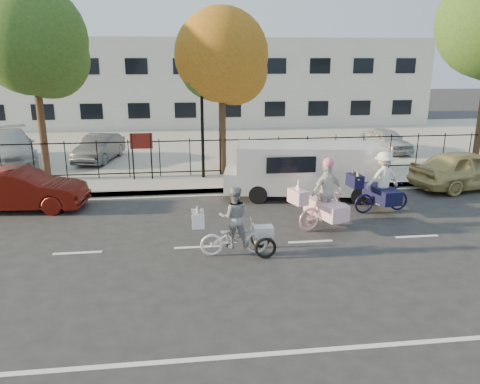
{
  "coord_description": "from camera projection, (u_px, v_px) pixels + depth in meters",
  "views": [
    {
      "loc": [
        -0.31,
        -11.26,
        4.7
      ],
      "look_at": [
        1.26,
        1.2,
        1.1
      ],
      "focal_mm": 35.0,
      "sensor_mm": 36.0,
      "label": 1
    }
  ],
  "objects": [
    {
      "name": "iron_fence",
      "position": [
        190.0,
        157.0,
        18.69
      ],
      "size": [
        58.0,
        0.06,
        1.5
      ],
      "primitive_type": null,
      "color": "black",
      "rests_on": "sidewalk"
    },
    {
      "name": "bull_bike",
      "position": [
        381.0,
        188.0,
        14.66
      ],
      "size": [
        2.13,
        1.47,
        1.94
      ],
      "rotation": [
        0.0,
        0.0,
        1.7
      ],
      "color": "#120F33",
      "rests_on": "ground"
    },
    {
      "name": "tree_west",
      "position": [
        37.0,
        45.0,
        17.04
      ],
      "size": [
        4.01,
        4.01,
        7.35
      ],
      "color": "#442D1D",
      "rests_on": "ground"
    },
    {
      "name": "white_van",
      "position": [
        304.0,
        169.0,
        16.13
      ],
      "size": [
        5.5,
        2.54,
        1.87
      ],
      "rotation": [
        0.0,
        0.0,
        -0.16
      ],
      "color": "silver",
      "rests_on": "ground"
    },
    {
      "name": "lot_car_a",
      "position": [
        10.0,
        147.0,
        20.85
      ],
      "size": [
        3.65,
        5.42,
        1.46
      ],
      "primitive_type": "imported",
      "rotation": [
        0.0,
        0.0,
        0.35
      ],
      "color": "#ADB1B5",
      "rests_on": "parking_lot"
    },
    {
      "name": "lamppost",
      "position": [
        202.0,
        102.0,
        17.76
      ],
      "size": [
        0.36,
        0.36,
        4.33
      ],
      "color": "black",
      "rests_on": "sidewalk"
    },
    {
      "name": "lot_car_c",
      "position": [
        99.0,
        148.0,
        21.35
      ],
      "size": [
        1.99,
        3.81,
        1.2
      ],
      "primitive_type": "imported",
      "rotation": [
        0.0,
        0.0,
        -0.21
      ],
      "color": "#43454A",
      "rests_on": "parking_lot"
    },
    {
      "name": "red_sedan",
      "position": [
        21.0,
        190.0,
        14.91
      ],
      "size": [
        4.14,
        1.78,
        1.32
      ],
      "primitive_type": "imported",
      "rotation": [
        0.0,
        0.0,
        1.47
      ],
      "color": "#4F0E09",
      "rests_on": "ground"
    },
    {
      "name": "building",
      "position": [
        184.0,
        82.0,
        35.08
      ],
      "size": [
        34.0,
        10.0,
        6.0
      ],
      "primitive_type": "cube",
      "color": "silver",
      "rests_on": "ground"
    },
    {
      "name": "tree_mid",
      "position": [
        225.0,
        60.0,
        17.98
      ],
      "size": [
        3.63,
        3.61,
        6.63
      ],
      "color": "#442D1D",
      "rests_on": "ground"
    },
    {
      "name": "road_markings",
      "position": [
        197.0,
        247.0,
        12.07
      ],
      "size": [
        60.0,
        9.52,
        0.01
      ],
      "primitive_type": null,
      "color": "silver",
      "rests_on": "ground"
    },
    {
      "name": "street_sign",
      "position": [
        142.0,
        147.0,
        17.94
      ],
      "size": [
        0.85,
        0.06,
        1.8
      ],
      "color": "black",
      "rests_on": "sidewalk"
    },
    {
      "name": "sidewalk",
      "position": [
        191.0,
        184.0,
        17.87
      ],
      "size": [
        60.0,
        2.2,
        0.15
      ],
      "primitive_type": "cube",
      "color": "#A8A399",
      "rests_on": "ground"
    },
    {
      "name": "curb",
      "position": [
        192.0,
        191.0,
        16.87
      ],
      "size": [
        60.0,
        0.1,
        0.15
      ],
      "primitive_type": "cube",
      "color": "#A8A399",
      "rests_on": "ground"
    },
    {
      "name": "lot_car_d",
      "position": [
        386.0,
        140.0,
        23.47
      ],
      "size": [
        1.85,
        3.59,
        1.17
      ],
      "primitive_type": "imported",
      "rotation": [
        0.0,
        0.0,
        0.14
      ],
      "color": "#B8BBC1",
      "rests_on": "parking_lot"
    },
    {
      "name": "gold_sedan",
      "position": [
        467.0,
        169.0,
        17.33
      ],
      "size": [
        4.52,
        2.47,
        1.46
      ],
      "primitive_type": "imported",
      "rotation": [
        0.0,
        0.0,
        1.75
      ],
      "color": "tan",
      "rests_on": "ground"
    },
    {
      "name": "unicorn_bike",
      "position": [
        325.0,
        203.0,
        13.21
      ],
      "size": [
        2.09,
        1.51,
        2.06
      ],
      "rotation": [
        0.0,
        0.0,
        1.91
      ],
      "color": "#DAA6B2",
      "rests_on": "ground"
    },
    {
      "name": "parking_lot",
      "position": [
        187.0,
        143.0,
        26.35
      ],
      "size": [
        60.0,
        15.6,
        0.15
      ],
      "primitive_type": "cube",
      "color": "#A8A399",
      "rests_on": "ground"
    },
    {
      "name": "ground",
      "position": [
        197.0,
        247.0,
        12.07
      ],
      "size": [
        120.0,
        120.0,
        0.0
      ],
      "primitive_type": "plane",
      "color": "#333334"
    },
    {
      "name": "zebra_trike",
      "position": [
        234.0,
        229.0,
        11.46
      ],
      "size": [
        2.02,
        0.76,
        1.75
      ],
      "rotation": [
        0.0,
        0.0,
        1.57
      ],
      "color": "white",
      "rests_on": "ground"
    }
  ]
}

